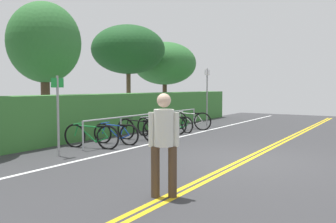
{
  "coord_description": "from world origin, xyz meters",
  "views": [
    {
      "loc": [
        -8.29,
        -2.98,
        1.76
      ],
      "look_at": [
        1.68,
        3.28,
        0.96
      ],
      "focal_mm": 38.36,
      "sensor_mm": 36.0,
      "label": 1
    }
  ],
  "objects_px": {
    "sign_post_near": "(58,108)",
    "bicycle_4": "(165,125)",
    "bicycle_2": "(139,130)",
    "pedestrian": "(164,138)",
    "bicycle_5": "(179,124)",
    "sign_post_far": "(207,92)",
    "bicycle_3": "(153,128)",
    "bicycle_6": "(190,121)",
    "tree_far_right": "(128,50)",
    "tree_mid": "(44,43)",
    "bicycle_0": "(91,136)",
    "bicycle_1": "(116,134)",
    "bike_rack": "(150,119)",
    "tree_extra": "(165,64)"
  },
  "relations": [
    {
      "from": "bicycle_1",
      "to": "bicycle_2",
      "type": "bearing_deg",
      "value": -7.63
    },
    {
      "from": "bicycle_0",
      "to": "tree_extra",
      "type": "distance_m",
      "value": 10.78
    },
    {
      "from": "bicycle_1",
      "to": "tree_far_right",
      "type": "height_order",
      "value": "tree_far_right"
    },
    {
      "from": "bike_rack",
      "to": "sign_post_near",
      "type": "xyz_separation_m",
      "value": [
        -4.16,
        -0.05,
        0.61
      ]
    },
    {
      "from": "bicycle_0",
      "to": "tree_extra",
      "type": "bearing_deg",
      "value": 20.85
    },
    {
      "from": "bicycle_4",
      "to": "pedestrian",
      "type": "relative_size",
      "value": 1.0
    },
    {
      "from": "bicycle_3",
      "to": "sign_post_far",
      "type": "height_order",
      "value": "sign_post_far"
    },
    {
      "from": "bicycle_6",
      "to": "tree_mid",
      "type": "distance_m",
      "value": 6.47
    },
    {
      "from": "bicycle_6",
      "to": "bicycle_1",
      "type": "bearing_deg",
      "value": 178.7
    },
    {
      "from": "sign_post_near",
      "to": "bicycle_4",
      "type": "bearing_deg",
      "value": 0.77
    },
    {
      "from": "bicycle_2",
      "to": "bicycle_3",
      "type": "bearing_deg",
      "value": 0.14
    },
    {
      "from": "bicycle_4",
      "to": "bicycle_6",
      "type": "distance_m",
      "value": 1.82
    },
    {
      "from": "bicycle_4",
      "to": "tree_extra",
      "type": "relative_size",
      "value": 0.39
    },
    {
      "from": "bicycle_6",
      "to": "pedestrian",
      "type": "xyz_separation_m",
      "value": [
        -8.38,
        -4.07,
        0.59
      ]
    },
    {
      "from": "bicycle_0",
      "to": "bicycle_2",
      "type": "bearing_deg",
      "value": -7.21
    },
    {
      "from": "bicycle_5",
      "to": "sign_post_far",
      "type": "xyz_separation_m",
      "value": [
        2.39,
        -0.06,
        1.22
      ]
    },
    {
      "from": "bicycle_1",
      "to": "bicycle_5",
      "type": "xyz_separation_m",
      "value": [
        3.7,
        -0.11,
        -0.01
      ]
    },
    {
      "from": "bicycle_2",
      "to": "pedestrian",
      "type": "distance_m",
      "value": 6.25
    },
    {
      "from": "bicycle_1",
      "to": "bicycle_3",
      "type": "bearing_deg",
      "value": -4.04
    },
    {
      "from": "bicycle_5",
      "to": "sign_post_near",
      "type": "bearing_deg",
      "value": 179.57
    },
    {
      "from": "bike_rack",
      "to": "bicycle_2",
      "type": "bearing_deg",
      "value": -172.22
    },
    {
      "from": "bicycle_4",
      "to": "bicycle_5",
      "type": "bearing_deg",
      "value": -7.47
    },
    {
      "from": "bicycle_6",
      "to": "sign_post_near",
      "type": "bearing_deg",
      "value": 179.64
    },
    {
      "from": "bicycle_0",
      "to": "bicycle_2",
      "type": "xyz_separation_m",
      "value": [
        1.95,
        -0.25,
        0.01
      ]
    },
    {
      "from": "bicycle_2",
      "to": "pedestrian",
      "type": "relative_size",
      "value": 1.08
    },
    {
      "from": "pedestrian",
      "to": "sign_post_far",
      "type": "height_order",
      "value": "sign_post_far"
    },
    {
      "from": "bicycle_6",
      "to": "tree_mid",
      "type": "relative_size",
      "value": 0.37
    },
    {
      "from": "bicycle_6",
      "to": "sign_post_far",
      "type": "xyz_separation_m",
      "value": [
        1.44,
        -0.06,
        1.18
      ]
    },
    {
      "from": "sign_post_near",
      "to": "sign_post_far",
      "type": "height_order",
      "value": "sign_post_far"
    },
    {
      "from": "bicycle_1",
      "to": "tree_mid",
      "type": "bearing_deg",
      "value": 83.92
    },
    {
      "from": "bicycle_0",
      "to": "pedestrian",
      "type": "relative_size",
      "value": 1.06
    },
    {
      "from": "bicycle_0",
      "to": "sign_post_near",
      "type": "relative_size",
      "value": 0.86
    },
    {
      "from": "tree_mid",
      "to": "bicycle_3",
      "type": "bearing_deg",
      "value": -69.15
    },
    {
      "from": "bicycle_6",
      "to": "sign_post_near",
      "type": "xyz_separation_m",
      "value": [
        -6.95,
        0.04,
        0.88
      ]
    },
    {
      "from": "tree_mid",
      "to": "tree_far_right",
      "type": "distance_m",
      "value": 4.95
    },
    {
      "from": "bicycle_4",
      "to": "bicycle_1",
      "type": "bearing_deg",
      "value": -179.85
    },
    {
      "from": "bicycle_3",
      "to": "tree_far_right",
      "type": "bearing_deg",
      "value": 47.89
    },
    {
      "from": "bike_rack",
      "to": "bicycle_1",
      "type": "distance_m",
      "value": 1.88
    },
    {
      "from": "bicycle_4",
      "to": "bicycle_6",
      "type": "xyz_separation_m",
      "value": [
        1.82,
        -0.11,
        0.02
      ]
    },
    {
      "from": "bicycle_4",
      "to": "tree_far_right",
      "type": "height_order",
      "value": "tree_far_right"
    },
    {
      "from": "pedestrian",
      "to": "tree_mid",
      "type": "xyz_separation_m",
      "value": [
        4.13,
        7.9,
        2.43
      ]
    },
    {
      "from": "bicycle_6",
      "to": "tree_extra",
      "type": "relative_size",
      "value": 0.42
    },
    {
      "from": "tree_extra",
      "to": "tree_mid",
      "type": "bearing_deg",
      "value": -179.32
    },
    {
      "from": "bicycle_3",
      "to": "bicycle_6",
      "type": "xyz_separation_m",
      "value": [
        2.78,
        0.03,
        0.02
      ]
    },
    {
      "from": "pedestrian",
      "to": "tree_extra",
      "type": "height_order",
      "value": "tree_extra"
    },
    {
      "from": "bike_rack",
      "to": "bicycle_3",
      "type": "xyz_separation_m",
      "value": [
        0.01,
        -0.12,
        -0.29
      ]
    },
    {
      "from": "bicycle_3",
      "to": "bicycle_6",
      "type": "bearing_deg",
      "value": 0.54
    },
    {
      "from": "tree_mid",
      "to": "bicycle_4",
      "type": "bearing_deg",
      "value": -56.78
    },
    {
      "from": "bicycle_1",
      "to": "sign_post_near",
      "type": "bearing_deg",
      "value": -178.46
    },
    {
      "from": "bicycle_2",
      "to": "bicycle_5",
      "type": "relative_size",
      "value": 1.16
    }
  ]
}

